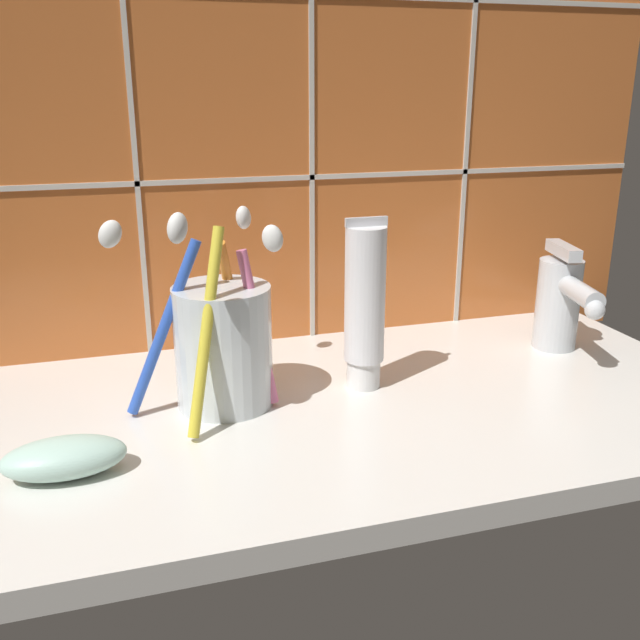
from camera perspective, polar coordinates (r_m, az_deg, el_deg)
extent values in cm
cube|color=silver|center=(62.76, 2.33, -7.30)|extent=(69.49, 35.73, 2.00)
cube|color=#C6662D|center=(73.99, -2.21, 16.03)|extent=(79.49, 1.50, 50.37)
cube|color=beige|center=(73.66, -1.98, 11.30)|extent=(79.49, 0.24, 0.50)
cube|color=beige|center=(70.77, -14.82, 15.36)|extent=(0.50, 0.24, 50.37)
cube|color=beige|center=(73.64, -0.67, 16.03)|extent=(0.50, 0.24, 50.37)
cube|color=beige|center=(80.26, 11.80, 15.85)|extent=(0.50, 0.24, 50.37)
cylinder|color=silver|center=(60.44, -7.73, -2.11)|extent=(8.19, 8.19, 10.40)
cylinder|color=pink|center=(59.20, -4.99, -0.66)|extent=(3.34, 2.40, 13.25)
ellipsoid|color=white|center=(56.79, -3.82, 6.54)|extent=(2.44, 2.14, 2.47)
cylinder|color=orange|center=(63.44, -6.86, 0.75)|extent=(4.02, 6.13, 13.77)
ellipsoid|color=white|center=(64.62, -6.14, 8.16)|extent=(2.33, 2.74, 2.69)
cylinder|color=blue|center=(59.11, -12.39, -0.61)|extent=(7.02, 1.66, 14.31)
ellipsoid|color=white|center=(56.59, -16.44, 6.61)|extent=(2.56, 1.56, 2.69)
cylinder|color=yellow|center=(55.52, -9.10, -0.93)|extent=(4.64, 5.89, 15.60)
ellipsoid|color=white|center=(50.52, -11.34, 7.23)|extent=(2.44, 2.67, 2.66)
cylinder|color=white|center=(64.84, 3.49, -4.20)|extent=(3.05, 3.05, 2.64)
cylinder|color=white|center=(62.40, 3.61, 2.04)|extent=(3.59, 3.59, 12.04)
cube|color=silver|center=(60.92, 3.74, 7.85)|extent=(3.76, 0.36, 0.80)
cylinder|color=silver|center=(77.22, 18.47, 1.21)|extent=(4.41, 4.41, 9.32)
cylinder|color=silver|center=(72.94, 19.87, 2.23)|extent=(3.70, 8.39, 1.98)
sphere|color=silver|center=(69.58, 21.14, 0.76)|extent=(1.85, 1.85, 1.85)
cube|color=silver|center=(75.85, 18.89, 5.30)|extent=(2.66, 6.16, 1.20)
ellipsoid|color=silver|center=(53.67, -19.79, -10.33)|extent=(8.55, 4.49, 2.72)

